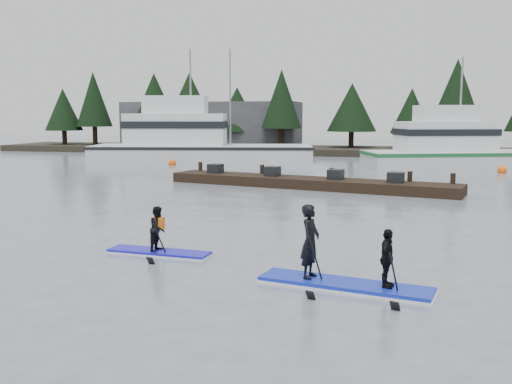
% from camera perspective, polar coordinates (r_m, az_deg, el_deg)
% --- Properties ---
extents(ground, '(160.00, 160.00, 0.00)m').
position_cam_1_polar(ground, '(14.07, -5.87, -7.66)').
color(ground, slate).
rests_on(ground, ground).
extents(far_shore, '(70.00, 8.00, 0.60)m').
position_cam_1_polar(far_shore, '(55.07, 8.97, 4.09)').
color(far_shore, '#2D281E').
rests_on(far_shore, ground).
extents(treeline, '(60.00, 4.00, 8.00)m').
position_cam_1_polar(treeline, '(55.09, 8.97, 3.78)').
color(treeline, black).
rests_on(treeline, ground).
extents(waterfront_building, '(18.00, 6.00, 5.00)m').
position_cam_1_polar(waterfront_building, '(59.75, -4.40, 6.55)').
color(waterfront_building, '#4C4C51').
rests_on(waterfront_building, ground).
extents(fishing_boat_large, '(18.13, 8.29, 9.90)m').
position_cam_1_polar(fishing_boat_large, '(46.28, -6.06, 4.02)').
color(fishing_boat_large, silver).
rests_on(fishing_boat_large, ground).
extents(fishing_boat_medium, '(15.16, 8.80, 8.68)m').
position_cam_1_polar(fishing_boat_medium, '(43.38, 19.91, 3.18)').
color(fishing_boat_medium, silver).
rests_on(fishing_boat_medium, ground).
extents(floating_dock, '(15.36, 5.47, 0.51)m').
position_cam_1_polar(floating_dock, '(29.36, 5.18, 0.92)').
color(floating_dock, black).
rests_on(floating_dock, ground).
extents(buoy_a, '(0.58, 0.58, 0.58)m').
position_cam_1_polar(buoy_a, '(42.84, -8.36, 2.68)').
color(buoy_a, '#FF5B0C').
rests_on(buoy_a, ground).
extents(buoy_c, '(0.58, 0.58, 0.58)m').
position_cam_1_polar(buoy_c, '(39.99, 23.38, 1.76)').
color(buoy_c, '#FF5B0C').
rests_on(buoy_c, ground).
extents(paddleboard_solo, '(2.87, 1.12, 1.80)m').
position_cam_1_polar(paddleboard_solo, '(15.55, -9.71, -4.49)').
color(paddleboard_solo, '#1814C3').
rests_on(paddleboard_solo, ground).
extents(paddleboard_duo, '(3.85, 1.67, 2.23)m').
position_cam_1_polar(paddleboard_duo, '(12.55, 8.64, -7.02)').
color(paddleboard_duo, '#1328BB').
rests_on(paddleboard_duo, ground).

